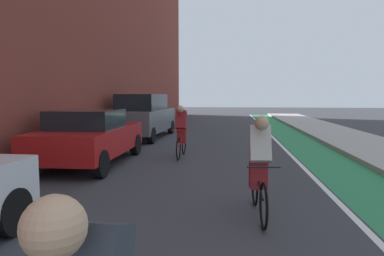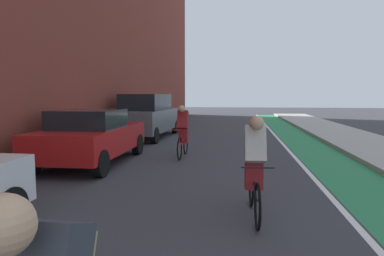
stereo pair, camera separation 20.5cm
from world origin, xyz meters
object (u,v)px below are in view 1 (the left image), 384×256
at_px(parked_suv_gray, 144,116).
at_px(cyclist_mid, 259,164).
at_px(parked_sedan_red, 90,136).
at_px(cyclist_trailing, 181,130).

height_order(parked_suv_gray, cyclist_mid, parked_suv_gray).
distance_m(parked_sedan_red, cyclist_mid, 5.65).
bearing_deg(cyclist_trailing, cyclist_mid, -68.28).
height_order(parked_sedan_red, cyclist_mid, cyclist_mid).
bearing_deg(cyclist_trailing, parked_sedan_red, -149.84).
bearing_deg(cyclist_mid, parked_suv_gray, 114.68).
relative_size(parked_sedan_red, parked_suv_gray, 0.88).
height_order(parked_suv_gray, cyclist_trailing, parked_suv_gray).
xyz_separation_m(parked_sedan_red, cyclist_mid, (4.36, -3.59, 0.07)).
distance_m(parked_sedan_red, cyclist_trailing, 2.75).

